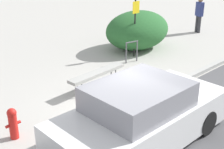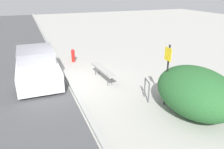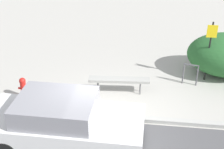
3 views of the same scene
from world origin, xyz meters
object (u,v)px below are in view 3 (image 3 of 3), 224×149
at_px(bench, 119,80).
at_px(fire_hydrant, 23,87).
at_px(sign_post, 210,46).
at_px(bike_rack, 191,72).
at_px(parked_car_near, 62,124).

distance_m(bench, fire_hydrant, 3.29).
bearing_deg(sign_post, bike_rack, -146.04).
distance_m(fire_hydrant, parked_car_near, 2.91).
relative_size(fire_hydrant, parked_car_near, 0.18).
bearing_deg(bike_rack, bench, -160.57).
relative_size(sign_post, parked_car_near, 0.53).
bearing_deg(fire_hydrant, bike_rack, 15.86).
height_order(bike_rack, sign_post, sign_post).
xyz_separation_m(sign_post, fire_hydrant, (-6.35, -2.04, -0.98)).
xyz_separation_m(sign_post, parked_car_near, (-4.38, -4.17, -0.72)).
bearing_deg(parked_car_near, bike_rack, 45.45).
distance_m(bike_rack, sign_post, 1.15).
relative_size(sign_post, fire_hydrant, 3.01).
relative_size(bike_rack, fire_hydrant, 1.08).
height_order(sign_post, parked_car_near, sign_post).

